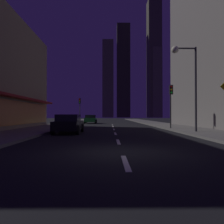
{
  "coord_description": "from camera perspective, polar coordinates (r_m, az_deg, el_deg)",
  "views": [
    {
      "loc": [
        -0.49,
        -8.62,
        1.39
      ],
      "look_at": [
        0.0,
        27.17,
        1.9
      ],
      "focal_mm": 36.33,
      "sensor_mm": 36.0,
      "label": 1
    }
  ],
  "objects": [
    {
      "name": "street_lamp_right",
      "position": [
        18.62,
        17.92,
        10.6
      ],
      "size": [
        1.96,
        0.56,
        6.58
      ],
      "color": "#38383D",
      "rests_on": "sidewalk_right"
    },
    {
      "name": "skyscraper_distant_short",
      "position": [
        141.29,
        10.54,
        12.96
      ],
      "size": [
        7.72,
        8.99,
        70.05
      ],
      "primitive_type": "cube",
      "color": "#4C4839",
      "rests_on": "ground"
    },
    {
      "name": "skyscraper_distant_mid",
      "position": [
        142.97,
        2.88,
        10.3
      ],
      "size": [
        8.06,
        5.94,
        57.93
      ],
      "primitive_type": "cube",
      "color": "#312E24",
      "rests_on": "ground"
    },
    {
      "name": "skyscraper_distant_slender",
      "position": [
        138.42,
        11.02,
        7.18
      ],
      "size": [
        5.7,
        8.71,
        41.22
      ],
      "primitive_type": "cube",
      "color": "#605B48",
      "rests_on": "ground"
    },
    {
      "name": "traffic_light_far_left",
      "position": [
        39.26,
        -8.12,
        1.82
      ],
      "size": [
        0.32,
        0.48,
        4.2
      ],
      "color": "#2D2D2D",
      "rests_on": "sidewalk_left"
    },
    {
      "name": "skyscraper_distant_tall",
      "position": [
        143.66,
        -1.03,
        8.27
      ],
      "size": [
        6.8,
        7.71,
        48.17
      ],
      "primitive_type": "cube",
      "color": "#5C5745",
      "rests_on": "ground"
    },
    {
      "name": "sidewalk_right",
      "position": [
        41.33,
        9.67,
        -2.63
      ],
      "size": [
        4.0,
        76.0,
        0.15
      ],
      "primitive_type": "cube",
      "color": "#605E59",
      "rests_on": "ground"
    },
    {
      "name": "ground_plane",
      "position": [
        40.65,
        -0.09,
        -2.85
      ],
      "size": [
        78.0,
        136.0,
        0.1
      ],
      "primitive_type": "cube",
      "color": "black"
    },
    {
      "name": "lane_marking_center",
      "position": [
        19.68,
        0.64,
        -4.86
      ],
      "size": [
        0.16,
        28.2,
        0.01
      ],
      "color": "silver",
      "rests_on": "ground"
    },
    {
      "name": "traffic_light_near_right",
      "position": [
        22.61,
        14.61,
        3.78
      ],
      "size": [
        0.32,
        0.48,
        4.2
      ],
      "color": "#2D2D2D",
      "rests_on": "sidewalk_right"
    },
    {
      "name": "car_parked_far",
      "position": [
        38.62,
        -5.4,
        -1.78
      ],
      "size": [
        1.98,
        4.24,
        1.45
      ],
      "color": "#1E722D",
      "rests_on": "ground"
    },
    {
      "name": "car_parked_near",
      "position": [
        17.82,
        -10.85,
        -2.9
      ],
      "size": [
        1.98,
        4.24,
        1.45
      ],
      "color": "black",
      "rests_on": "ground"
    },
    {
      "name": "sidewalk_left",
      "position": [
        41.16,
        -9.89,
        -2.64
      ],
      "size": [
        4.0,
        76.0,
        0.15
      ],
      "primitive_type": "cube",
      "color": "#605E59",
      "rests_on": "ground"
    },
    {
      "name": "fire_hydrant_far_left",
      "position": [
        31.07,
        -10.82,
        -2.53
      ],
      "size": [
        0.42,
        0.3,
        0.65
      ],
      "color": "#B2B2B2",
      "rests_on": "sidewalk_left"
    }
  ]
}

